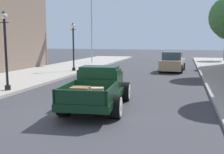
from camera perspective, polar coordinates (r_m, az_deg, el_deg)
ground_plane at (r=9.44m, az=-5.98°, el=-8.08°), size 140.00×140.00×0.00m
hotrod_truck_dark_green at (r=10.50m, az=-2.75°, el=-2.19°), size 2.49×5.05×1.58m
car_background_tan at (r=23.07m, az=12.86°, el=3.10°), size 2.07×4.40×1.65m
street_lamp_near at (r=13.97m, az=-21.88°, el=6.46°), size 0.50×0.32×3.85m
street_lamp_far at (r=21.82m, az=-8.29°, el=7.21°), size 0.50×0.32×3.85m
flagpole at (r=30.18m, az=-4.01°, el=13.85°), size 1.74×0.16×9.16m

